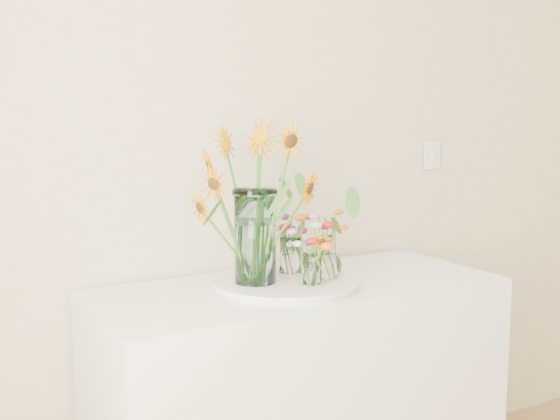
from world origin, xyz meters
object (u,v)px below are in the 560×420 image
object	(u,v)px
counter	(298,409)
small_vase_b	(327,257)
mason_jar	(255,236)
small_vase_a	(312,269)
tray	(285,284)
small_vase_c	(291,255)

from	to	relation	value
counter	small_vase_b	distance (m)	0.56
mason_jar	small_vase_a	xyz separation A→B (m)	(0.15, -0.11, -0.11)
counter	tray	bearing A→B (deg)	-165.10
counter	mason_jar	world-z (taller)	mason_jar
counter	mason_jar	distance (m)	0.66
tray	small_vase_c	size ratio (longest dim) A/B	3.61
tray	small_vase_b	world-z (taller)	small_vase_b
small_vase_a	small_vase_b	world-z (taller)	small_vase_b
tray	mason_jar	xyz separation A→B (m)	(-0.11, 0.01, 0.17)
small_vase_a	small_vase_c	size ratio (longest dim) A/B	0.82
mason_jar	small_vase_a	distance (m)	0.21
small_vase_b	small_vase_c	xyz separation A→B (m)	(-0.07, 0.12, -0.01)
mason_jar	small_vase_b	distance (m)	0.26
small_vase_a	small_vase_c	bearing A→B (deg)	82.92
tray	small_vase_c	bearing A→B (deg)	48.61
small_vase_c	small_vase_b	bearing A→B (deg)	-59.65
small_vase_a	tray	bearing A→B (deg)	114.43
counter	small_vase_a	xyz separation A→B (m)	(-0.02, -0.12, 0.53)
counter	small_vase_a	world-z (taller)	small_vase_a
tray	small_vase_a	bearing A→B (deg)	-65.57
mason_jar	small_vase_b	xyz separation A→B (m)	(0.24, -0.05, -0.08)
counter	tray	xyz separation A→B (m)	(-0.07, -0.02, 0.46)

